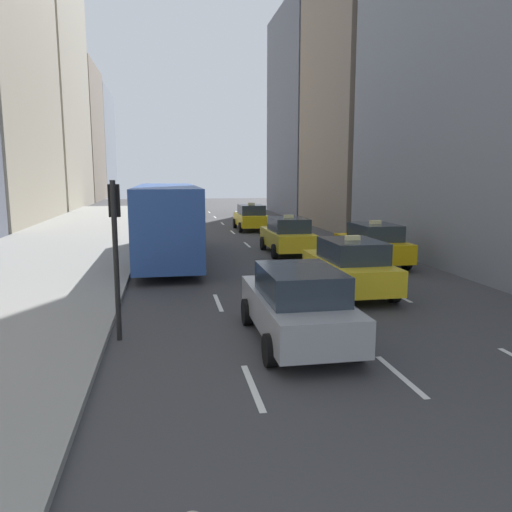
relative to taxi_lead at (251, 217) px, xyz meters
name	(u,v)px	position (x,y,z in m)	size (l,w,h in m)	color
sidewalk_left	(63,245)	(-11.00, -6.13, -0.81)	(8.00, 66.00, 0.15)	gray
lane_markings	(257,253)	(-1.40, -10.13, -0.87)	(5.72, 56.00, 0.01)	white
building_row_left	(16,59)	(-18.00, 14.55, 12.71)	(6.00, 100.38, 32.29)	gray
taxi_lead	(251,217)	(0.00, 0.00, 0.00)	(2.02, 4.40, 1.87)	yellow
taxi_second	(349,266)	(0.00, -18.69, 0.00)	(2.02, 4.40, 1.87)	yellow
taxi_third	(287,235)	(0.00, -10.49, 0.00)	(2.02, 4.40, 1.87)	yellow
taxi_fourth	(373,244)	(2.80, -13.95, 0.00)	(2.02, 4.40, 1.87)	yellow
sedan_black_near	(297,304)	(-2.80, -22.90, -0.01)	(2.02, 4.54, 1.71)	#9EA0A5
city_bus	(167,219)	(-5.61, -10.92, 0.91)	(2.80, 11.61, 3.25)	#2D519E
traffic_light_pole	(115,234)	(-6.75, -21.97, 1.53)	(0.24, 0.42, 3.60)	black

